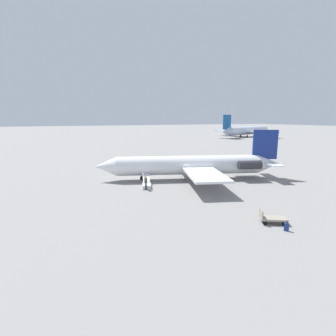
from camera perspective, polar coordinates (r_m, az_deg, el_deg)
The scene contains 7 objects.
ground_plane at distance 39.17m, azimuth 4.48°, elevation -2.44°, with size 600.00×600.00×0.00m, color gray.
airplane_main at distance 38.91m, azimuth 5.88°, elevation 0.72°, with size 27.09×20.80×7.25m.
airplane_far_right at distance 134.67m, azimuth 16.79°, elevation 7.85°, with size 40.83×31.35×10.46m.
boarding_stairs at distance 34.64m, azimuth -4.69°, elevation -3.55°, with size 2.25×4.13×1.77m.
passenger at distance 33.25m, azimuth -4.85°, elevation -3.06°, with size 0.43×0.57×1.74m.
luggage_cart at distance 24.67m, azimuth 21.68°, elevation -10.11°, with size 2.45×2.07×1.22m.
suitcase at distance 23.60m, azimuth 24.40°, elevation -11.61°, with size 0.38×0.42×0.88m.
Camera 1 is at (18.82, 33.17, 8.93)m, focal length 28.00 mm.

